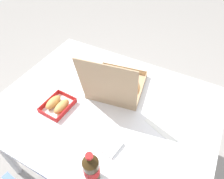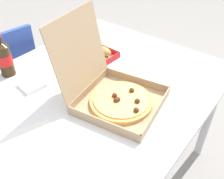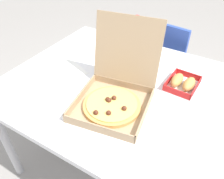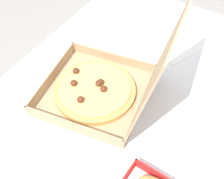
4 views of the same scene
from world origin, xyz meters
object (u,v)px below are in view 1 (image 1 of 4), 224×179
at_px(paper_menu, 167,125).
at_px(pizza_box_open, 116,85).
at_px(bread_side_box, 58,105).
at_px(cola_bottle, 91,169).
at_px(napkin_pile, 109,145).

bearing_deg(paper_menu, pizza_box_open, 5.96).
height_order(pizza_box_open, paper_menu, pizza_box_open).
bearing_deg(bread_side_box, cola_bottle, 147.81).
distance_m(bread_side_box, cola_bottle, 0.49).
bearing_deg(paper_menu, napkin_pile, 71.74).
relative_size(pizza_box_open, bread_side_box, 2.36).
height_order(pizza_box_open, cola_bottle, pizza_box_open).
xyz_separation_m(cola_bottle, paper_menu, (-0.22, -0.45, -0.09)).
bearing_deg(paper_menu, cola_bottle, 85.88).
bearing_deg(cola_bottle, pizza_box_open, -73.45).
xyz_separation_m(pizza_box_open, cola_bottle, (-0.17, 0.56, 0.04)).
distance_m(bread_side_box, paper_menu, 0.66).
bearing_deg(napkin_pile, paper_menu, -129.80).
bearing_deg(napkin_pile, cola_bottle, 92.81).
relative_size(cola_bottle, paper_menu, 1.07).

